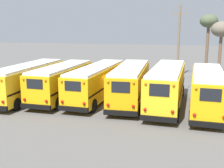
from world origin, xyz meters
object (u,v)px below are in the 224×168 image
at_px(school_bus_4, 167,85).
at_px(school_bus_5, 207,90).
at_px(school_bus_0, 28,80).
at_px(school_bus_1, 62,81).
at_px(school_bus_2, 97,81).
at_px(utility_pole, 179,41).
at_px(bare_tree_1, 209,23).
at_px(school_bus_3, 130,83).
at_px(bare_tree_0, 222,31).

distance_m(school_bus_4, school_bus_5, 3.17).
height_order(school_bus_0, school_bus_1, school_bus_0).
bearing_deg(school_bus_2, utility_pole, 61.67).
xyz_separation_m(school_bus_1, bare_tree_1, (14.01, 19.92, 5.22)).
distance_m(school_bus_3, bare_tree_0, 18.50).
xyz_separation_m(utility_pole, bare_tree_1, (4.03, 6.42, 2.18)).
xyz_separation_m(school_bus_1, school_bus_2, (3.09, 0.71, -0.02)).
xyz_separation_m(school_bus_2, bare_tree_1, (10.92, 19.21, 5.24)).
height_order(school_bus_3, bare_tree_0, bare_tree_0).
height_order(school_bus_0, school_bus_3, school_bus_3).
bearing_deg(school_bus_4, school_bus_5, -13.29).
bearing_deg(utility_pole, school_bus_2, -118.33).
height_order(school_bus_4, school_bus_5, school_bus_4).
bearing_deg(school_bus_3, school_bus_0, -175.33).
distance_m(school_bus_0, school_bus_5, 15.45).
distance_m(bare_tree_0, bare_tree_1, 4.42).
height_order(school_bus_1, utility_pole, utility_pole).
xyz_separation_m(school_bus_1, utility_pole, (9.98, 13.50, 3.04)).
xyz_separation_m(school_bus_2, school_bus_5, (9.26, -1.72, 0.07)).
relative_size(school_bus_5, utility_pole, 1.05).
bearing_deg(bare_tree_0, bare_tree_1, 107.00).
relative_size(utility_pole, bare_tree_1, 1.11).
relative_size(school_bus_1, school_bus_5, 1.01).
relative_size(school_bus_1, school_bus_3, 0.95).
distance_m(school_bus_2, utility_pole, 14.85).
bearing_deg(school_bus_2, school_bus_3, -8.53).
relative_size(school_bus_0, school_bus_1, 1.08).
height_order(school_bus_0, bare_tree_1, bare_tree_1).
bearing_deg(school_bus_0, school_bus_2, 11.18).
relative_size(school_bus_2, utility_pole, 1.20).
height_order(utility_pole, bare_tree_0, utility_pole).
height_order(school_bus_0, school_bus_4, school_bus_4).
bearing_deg(school_bus_4, utility_pole, 87.01).
distance_m(school_bus_1, school_bus_4, 9.27).
height_order(school_bus_3, school_bus_5, school_bus_5).
bearing_deg(bare_tree_1, utility_pole, -122.13).
xyz_separation_m(school_bus_1, school_bus_3, (6.18, 0.24, 0.05)).
bearing_deg(school_bus_2, school_bus_1, -167.09).
relative_size(school_bus_0, school_bus_2, 0.95).
bearing_deg(school_bus_4, bare_tree_1, 76.77).
xyz_separation_m(school_bus_0, bare_tree_1, (17.10, 20.43, 5.21)).
relative_size(school_bus_3, utility_pole, 1.11).
xyz_separation_m(school_bus_0, bare_tree_0, (18.36, 16.30, 4.26)).
height_order(school_bus_1, school_bus_5, school_bus_5).
distance_m(school_bus_4, bare_tree_0, 17.66).
xyz_separation_m(school_bus_4, bare_tree_0, (6.01, 16.08, 4.16)).
bearing_deg(school_bus_1, bare_tree_0, 45.95).
bearing_deg(utility_pole, school_bus_4, -92.99).
relative_size(school_bus_1, utility_pole, 1.06).
distance_m(school_bus_0, school_bus_3, 9.30).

